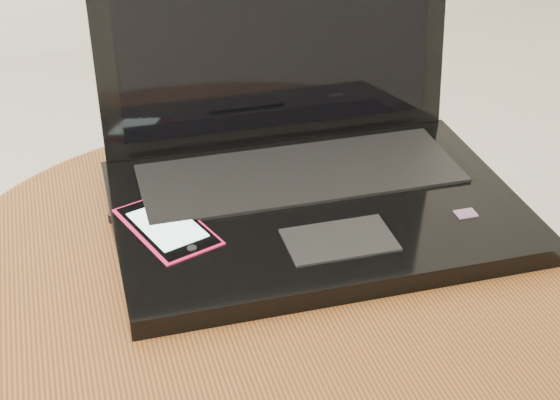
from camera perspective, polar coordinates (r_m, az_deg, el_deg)
name	(u,v)px	position (r m, az deg, el deg)	size (l,w,h in m)	color
table	(254,350)	(0.82, -1.82, -10.36)	(0.61, 0.61, 0.48)	#593110
laptop	(304,156)	(0.83, 1.64, 3.07)	(0.40, 0.31, 0.26)	black
phone_black	(169,226)	(0.81, -7.72, -1.80)	(0.11, 0.13, 0.01)	black
phone_pink	(168,231)	(0.78, -7.80, -2.11)	(0.09, 0.12, 0.01)	#FD2167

